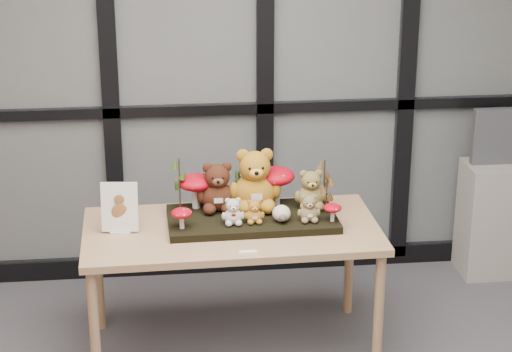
{
  "coord_description": "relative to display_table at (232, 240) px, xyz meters",
  "views": [
    {
      "loc": [
        -0.18,
        -2.78,
        2.55
      ],
      "look_at": [
        0.29,
        1.47,
        0.99
      ],
      "focal_mm": 65.0,
      "sensor_mm": 36.0,
      "label": 1
    }
  ],
  "objects": [
    {
      "name": "room_shell",
      "position": [
        -0.17,
        -1.51,
        1.05
      ],
      "size": [
        5.0,
        5.0,
        5.0
      ],
      "color": "#B1AFA8",
      "rests_on": "floor"
    },
    {
      "name": "glass_partition",
      "position": [
        -0.17,
        0.96,
        0.78
      ],
      "size": [
        4.9,
        0.06,
        2.78
      ],
      "color": "#2D383F",
      "rests_on": "floor"
    },
    {
      "name": "display_table",
      "position": [
        0.0,
        0.0,
        0.0
      ],
      "size": [
        1.51,
        0.78,
        0.7
      ],
      "rotation": [
        0.0,
        0.0,
        0.02
      ],
      "color": "tan",
      "rests_on": "floor"
    },
    {
      "name": "diorama_tray",
      "position": [
        0.11,
        0.06,
        0.09
      ],
      "size": [
        0.87,
        0.45,
        0.04
      ],
      "primitive_type": "cube",
      "rotation": [
        0.0,
        0.0,
        0.02
      ],
      "color": "black",
      "rests_on": "display_table"
    },
    {
      "name": "bear_pooh_yellow",
      "position": [
        0.14,
        0.16,
        0.28
      ],
      "size": [
        0.28,
        0.25,
        0.36
      ],
      "primitive_type": null,
      "rotation": [
        0.0,
        0.0,
        0.02
      ],
      "color": "#B5781C",
      "rests_on": "diorama_tray"
    },
    {
      "name": "bear_brown_medium",
      "position": [
        -0.06,
        0.16,
        0.25
      ],
      "size": [
        0.22,
        0.2,
        0.28
      ],
      "primitive_type": null,
      "rotation": [
        0.0,
        0.0,
        0.02
      ],
      "color": "#3F1D10",
      "rests_on": "diorama_tray"
    },
    {
      "name": "bear_tan_back",
      "position": [
        0.43,
        0.14,
        0.22
      ],
      "size": [
        0.18,
        0.16,
        0.23
      ],
      "primitive_type": null,
      "rotation": [
        0.0,
        0.0,
        0.02
      ],
      "color": "olive",
      "rests_on": "diorama_tray"
    },
    {
      "name": "bear_small_yellow",
      "position": [
        0.11,
        -0.03,
        0.17
      ],
      "size": [
        0.11,
        0.1,
        0.13
      ],
      "primitive_type": null,
      "rotation": [
        0.0,
        0.0,
        0.02
      ],
      "color": "#BB7625",
      "rests_on": "diorama_tray"
    },
    {
      "name": "bear_white_bow",
      "position": [
        0.01,
        -0.03,
        0.18
      ],
      "size": [
        0.12,
        0.11,
        0.15
      ],
      "primitive_type": null,
      "rotation": [
        0.0,
        0.0,
        0.02
      ],
      "color": "silver",
      "rests_on": "diorama_tray"
    },
    {
      "name": "bear_beige_small",
      "position": [
        0.39,
        -0.04,
        0.18
      ],
      "size": [
        0.12,
        0.11,
        0.15
      ],
      "primitive_type": null,
      "rotation": [
        0.0,
        0.0,
        0.02
      ],
      "color": "olive",
      "rests_on": "diorama_tray"
    },
    {
      "name": "plush_cream_hedgehog",
      "position": [
        0.25,
        -0.03,
        0.15
      ],
      "size": [
        0.07,
        0.07,
        0.09
      ],
      "primitive_type": null,
      "rotation": [
        0.0,
        0.0,
        0.02
      ],
      "color": "silver",
      "rests_on": "diorama_tray"
    },
    {
      "name": "mushroom_back_left",
      "position": [
        -0.17,
        0.2,
        0.2
      ],
      "size": [
        0.18,
        0.18,
        0.2
      ],
      "primitive_type": null,
      "color": "#AA0514",
      "rests_on": "diorama_tray"
    },
    {
      "name": "mushroom_back_right",
      "position": [
        0.25,
        0.21,
        0.21
      ],
      "size": [
        0.2,
        0.2,
        0.22
      ],
      "primitive_type": null,
      "color": "#AA0514",
      "rests_on": "diorama_tray"
    },
    {
      "name": "mushroom_front_left",
      "position": [
        -0.25,
        -0.06,
        0.16
      ],
      "size": [
        0.1,
        0.1,
        0.12
      ],
      "primitive_type": null,
      "color": "#AA0514",
      "rests_on": "diorama_tray"
    },
    {
      "name": "mushroom_front_right",
      "position": [
        0.5,
        -0.06,
        0.16
      ],
      "size": [
        0.09,
        0.09,
        0.1
      ],
      "primitive_type": null,
      "color": "#AA0514",
      "rests_on": "diorama_tray"
    },
    {
      "name": "sprig_green_far_left",
      "position": [
        -0.25,
        0.16,
        0.25
      ],
      "size": [
        0.05,
        0.05,
        0.29
      ],
      "primitive_type": null,
      "color": "#1C3C0D",
      "rests_on": "diorama_tray"
    },
    {
      "name": "sprig_green_mid_left",
      "position": [
        -0.11,
        0.21,
        0.22
      ],
      "size": [
        0.05,
        0.05,
        0.23
      ],
      "primitive_type": null,
      "color": "#1C3C0D",
      "rests_on": "diorama_tray"
    },
    {
      "name": "sprig_dry_far_right",
      "position": [
        0.5,
        0.16,
        0.23
      ],
      "size": [
        0.05,
        0.05,
        0.25
      ],
      "primitive_type": null,
      "color": "#593716",
      "rests_on": "diorama_tray"
    },
    {
      "name": "sprig_dry_mid_right",
      "position": [
        0.49,
        0.05,
        0.2
      ],
      "size": [
        0.05,
        0.05,
        0.2
      ],
      "primitive_type": null,
      "color": "#593716",
      "rests_on": "diorama_tray"
    },
    {
      "name": "sprig_green_centre",
      "position": [
        0.06,
        0.23,
        0.2
      ],
      "size": [
        0.05,
        0.05,
        0.18
      ],
      "primitive_type": null,
      "color": "#1C3C0D",
      "rests_on": "diorama_tray"
    },
    {
      "name": "sign_holder",
      "position": [
        -0.56,
        0.0,
        0.19
      ],
      "size": [
        0.19,
        0.07,
        0.26
      ],
      "rotation": [
        0.0,
        0.0,
        -0.1
      ],
      "color": "silver",
      "rests_on": "display_table"
    },
    {
      "name": "label_card",
      "position": [
        0.05,
        -0.3,
        0.07
      ],
      "size": [
        0.08,
        0.03,
        0.0
      ],
      "primitive_type": "cube",
      "color": "white",
      "rests_on": "display_table"
    },
    {
      "name": "cabinet",
      "position": [
        1.75,
        0.76,
        -0.28
      ],
      "size": [
        0.53,
        0.31,
        0.71
      ],
      "primitive_type": "cube",
      "color": "gray",
      "rests_on": "floor"
    },
    {
      "name": "monitor",
      "position": [
        1.75,
        0.78,
        0.25
      ],
      "size": [
        0.48,
        0.05,
        0.34
      ],
      "color": "#4A4D52",
      "rests_on": "cabinet"
    }
  ]
}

